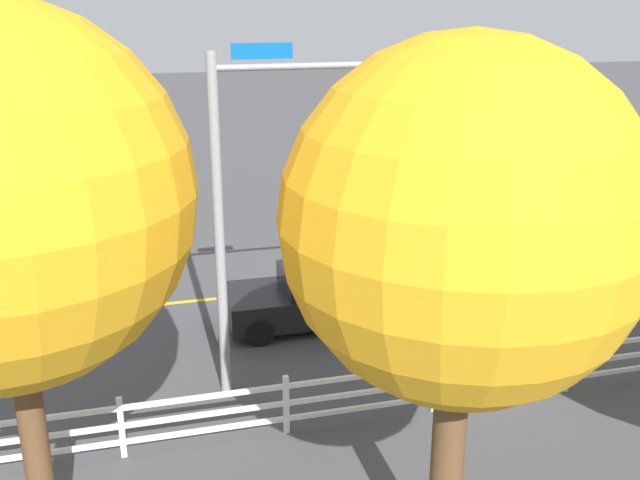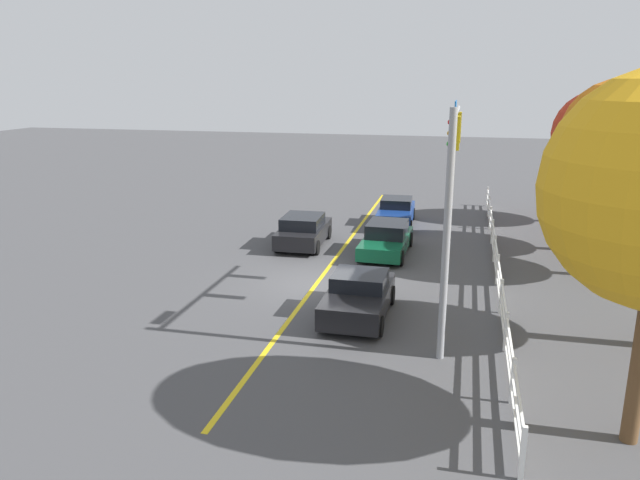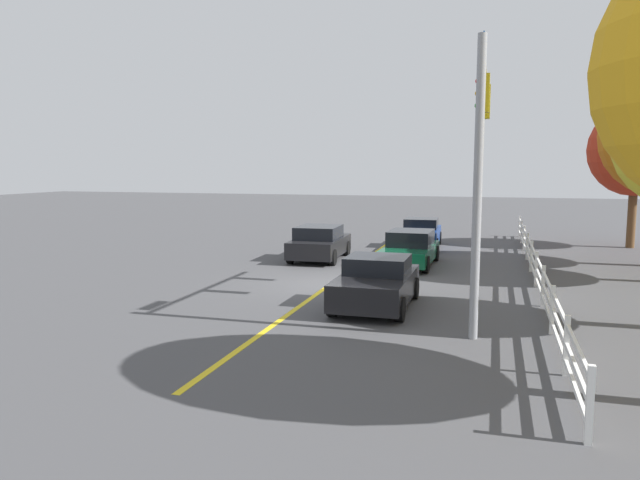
{
  "view_description": "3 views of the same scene",
  "coord_description": "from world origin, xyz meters",
  "px_view_note": "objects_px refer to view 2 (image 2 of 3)",
  "views": [
    {
      "loc": [
        6.52,
        17.7,
        7.6
      ],
      "look_at": [
        1.85,
        -0.16,
        1.34
      ],
      "focal_mm": 40.56,
      "sensor_mm": 36.0,
      "label": 1
    },
    {
      "loc": [
        20.48,
        5.11,
        7.39
      ],
      "look_at": [
        0.95,
        0.37,
        1.96
      ],
      "focal_mm": 33.84,
      "sensor_mm": 36.0,
      "label": 2
    },
    {
      "loc": [
        18.69,
        5.12,
        3.87
      ],
      "look_at": [
        1.85,
        0.19,
        1.71
      ],
      "focal_mm": 33.53,
      "sensor_mm": 36.0,
      "label": 3
    }
  ],
  "objects_px": {
    "car_2": "(396,212)",
    "car_0": "(386,239)",
    "car_3": "(359,296)",
    "tree_4": "(618,136)",
    "tree_0": "(636,152)",
    "tree_3": "(596,134)",
    "car_1": "(303,231)"
  },
  "relations": [
    {
      "from": "car_3",
      "to": "tree_4",
      "type": "relative_size",
      "value": 0.54
    },
    {
      "from": "car_0",
      "to": "tree_4",
      "type": "relative_size",
      "value": 0.59
    },
    {
      "from": "tree_4",
      "to": "tree_3",
      "type": "bearing_deg",
      "value": 178.0
    },
    {
      "from": "car_2",
      "to": "tree_0",
      "type": "height_order",
      "value": "tree_0"
    },
    {
      "from": "car_1",
      "to": "tree_0",
      "type": "relative_size",
      "value": 0.57
    },
    {
      "from": "tree_0",
      "to": "tree_3",
      "type": "relative_size",
      "value": 1.05
    },
    {
      "from": "car_0",
      "to": "car_1",
      "type": "distance_m",
      "value": 3.84
    },
    {
      "from": "car_2",
      "to": "tree_0",
      "type": "relative_size",
      "value": 0.59
    },
    {
      "from": "car_0",
      "to": "tree_0",
      "type": "relative_size",
      "value": 0.62
    },
    {
      "from": "tree_4",
      "to": "car_3",
      "type": "bearing_deg",
      "value": -43.12
    },
    {
      "from": "car_1",
      "to": "tree_3",
      "type": "relative_size",
      "value": 0.6
    },
    {
      "from": "car_1",
      "to": "car_2",
      "type": "bearing_deg",
      "value": -38.21
    },
    {
      "from": "car_3",
      "to": "car_0",
      "type": "bearing_deg",
      "value": -179.16
    },
    {
      "from": "car_0",
      "to": "tree_0",
      "type": "bearing_deg",
      "value": 84.73
    },
    {
      "from": "car_3",
      "to": "tree_0",
      "type": "xyz_separation_m",
      "value": [
        -6.21,
        9.04,
        4.11
      ]
    },
    {
      "from": "car_1",
      "to": "tree_3",
      "type": "xyz_separation_m",
      "value": [
        -7.71,
        13.26,
        3.92
      ]
    },
    {
      "from": "car_3",
      "to": "tree_0",
      "type": "bearing_deg",
      "value": 124.71
    },
    {
      "from": "car_3",
      "to": "car_1",
      "type": "bearing_deg",
      "value": -152.89
    },
    {
      "from": "car_3",
      "to": "tree_4",
      "type": "xyz_separation_m",
      "value": [
        -9.78,
        9.16,
        4.37
      ]
    },
    {
      "from": "car_1",
      "to": "car_3",
      "type": "height_order",
      "value": "car_1"
    },
    {
      "from": "car_0",
      "to": "car_3",
      "type": "relative_size",
      "value": 1.11
    },
    {
      "from": "car_2",
      "to": "tree_4",
      "type": "xyz_separation_m",
      "value": [
        2.86,
        9.45,
        4.37
      ]
    },
    {
      "from": "tree_4",
      "to": "car_2",
      "type": "bearing_deg",
      "value": -106.82
    },
    {
      "from": "car_2",
      "to": "tree_4",
      "type": "bearing_deg",
      "value": 71.13
    },
    {
      "from": "car_3",
      "to": "tree_3",
      "type": "xyz_separation_m",
      "value": [
        -15.4,
        9.36,
        3.95
      ]
    },
    {
      "from": "car_2",
      "to": "tree_3",
      "type": "bearing_deg",
      "value": 103.93
    },
    {
      "from": "tree_4",
      "to": "tree_0",
      "type": "bearing_deg",
      "value": -1.89
    },
    {
      "from": "tree_0",
      "to": "tree_4",
      "type": "distance_m",
      "value": 3.58
    },
    {
      "from": "car_2",
      "to": "car_0",
      "type": "bearing_deg",
      "value": 0.22
    },
    {
      "from": "car_1",
      "to": "tree_0",
      "type": "bearing_deg",
      "value": -98.62
    },
    {
      "from": "car_3",
      "to": "tree_4",
      "type": "height_order",
      "value": "tree_4"
    },
    {
      "from": "tree_3",
      "to": "car_3",
      "type": "bearing_deg",
      "value": -31.28
    }
  ]
}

